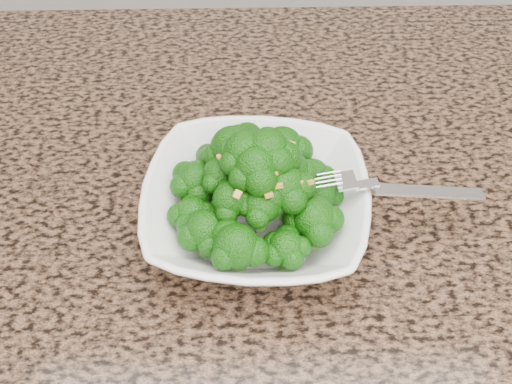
{
  "coord_description": "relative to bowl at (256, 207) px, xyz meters",
  "views": [
    {
      "loc": [
        -0.05,
        -0.04,
        1.41
      ],
      "look_at": [
        -0.04,
        0.39,
        0.95
      ],
      "focal_mm": 45.0,
      "sensor_mm": 36.0,
      "label": 1
    }
  ],
  "objects": [
    {
      "name": "granite_counter",
      "position": [
        0.04,
        -0.09,
        -0.04
      ],
      "size": [
        1.64,
        1.04,
        0.03
      ],
      "primitive_type": "cube",
      "color": "brown",
      "rests_on": "cabinet"
    },
    {
      "name": "bowl",
      "position": [
        0.0,
        0.0,
        0.0
      ],
      "size": [
        0.24,
        0.24,
        0.06
      ],
      "primitive_type": "imported",
      "rotation": [
        0.0,
        0.0,
        -0.09
      ],
      "color": "white",
      "rests_on": "granite_counter"
    },
    {
      "name": "fork",
      "position": [
        0.11,
        -0.0,
        0.03
      ],
      "size": [
        0.2,
        0.05,
        0.01
      ],
      "primitive_type": null,
      "rotation": [
        0.0,
        0.0,
        0.12
      ],
      "color": "silver",
      "rests_on": "bowl"
    },
    {
      "name": "broccoli_pile",
      "position": [
        -0.0,
        0.0,
        0.07
      ],
      "size": [
        0.2,
        0.2,
        0.08
      ],
      "primitive_type": null,
      "color": "#14580A",
      "rests_on": "bowl"
    },
    {
      "name": "garlic_topping",
      "position": [
        -0.0,
        0.0,
        0.11
      ],
      "size": [
        0.12,
        0.12,
        0.01
      ],
      "primitive_type": null,
      "color": "gold",
      "rests_on": "broccoli_pile"
    }
  ]
}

